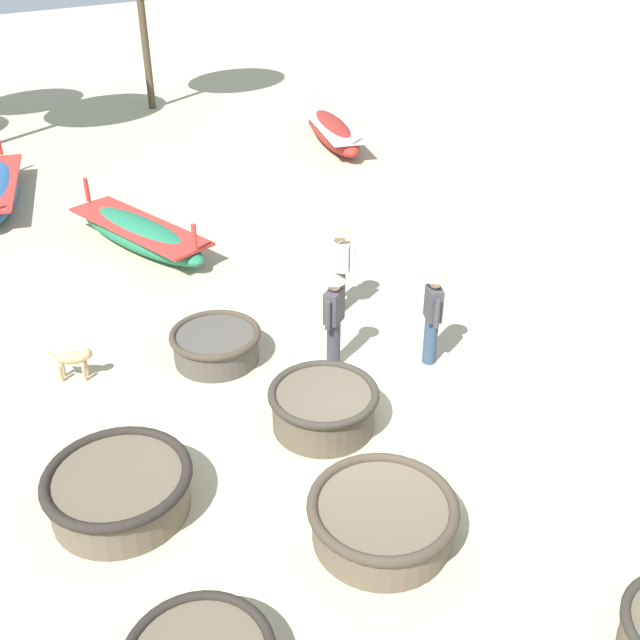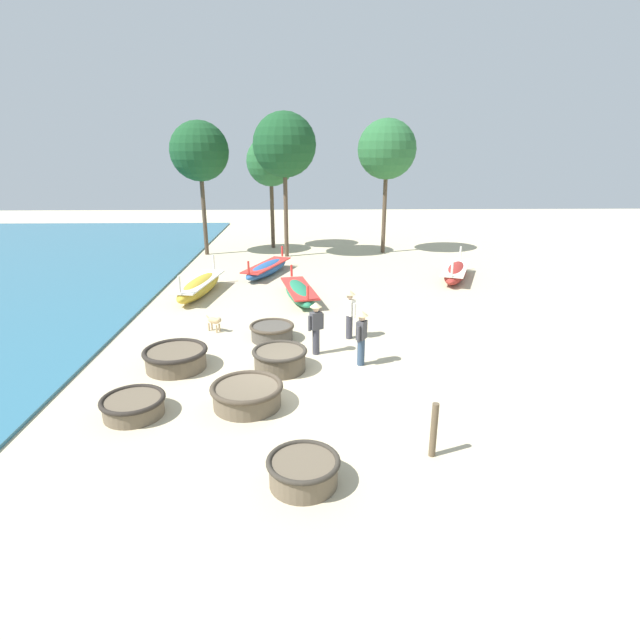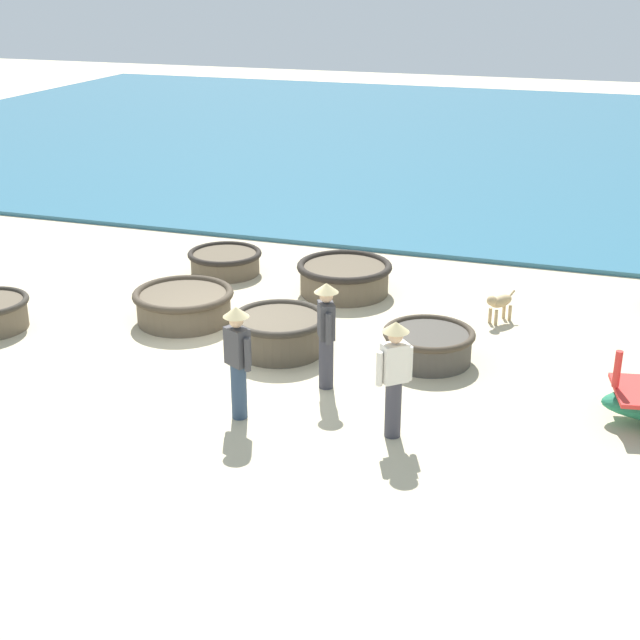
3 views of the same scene
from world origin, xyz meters
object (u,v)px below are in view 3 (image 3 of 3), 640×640
at_px(fisherman_with_hat, 326,329).
at_px(dog, 499,303).
at_px(coracle_far_left, 280,331).
at_px(fisherman_standing_left, 394,372).
at_px(coracle_tilted, 184,304).
at_px(coracle_center, 225,261).
at_px(coracle_far_right, 344,277).
at_px(coracle_nearest, 428,344).
at_px(fisherman_standing_right, 238,355).

height_order(fisherman_with_hat, dog, fisherman_with_hat).
relative_size(coracle_far_left, fisherman_with_hat, 0.95).
relative_size(coracle_far_left, dog, 2.66).
height_order(fisherman_standing_left, dog, fisherman_standing_left).
bearing_deg(coracle_tilted, coracle_far_left, 71.58).
xyz_separation_m(coracle_center, fisherman_standing_left, (5.54, 4.97, 0.70)).
bearing_deg(dog, fisherman_standing_left, -9.55).
height_order(coracle_far_right, dog, coracle_far_right).
bearing_deg(coracle_nearest, fisherman_with_hat, -41.10).
xyz_separation_m(coracle_nearest, coracle_center, (-2.97, -4.90, -0.03)).
height_order(fisherman_standing_right, dog, fisherman_standing_right).
bearing_deg(dog, coracle_far_left, -53.25).
distance_m(fisherman_standing_right, dog, 5.65).
bearing_deg(fisherman_with_hat, coracle_nearest, 138.90).
bearing_deg(coracle_nearest, coracle_far_left, -80.95).
bearing_deg(coracle_far_right, fisherman_standing_right, 1.17).
bearing_deg(coracle_far_left, coracle_nearest, 99.05).
height_order(coracle_nearest, coracle_far_right, coracle_far_right).
distance_m(coracle_far_right, fisherman_standing_left, 5.71).
height_order(coracle_nearest, fisherman_with_hat, fisherman_with_hat).
bearing_deg(coracle_center, coracle_far_left, 36.64).
height_order(coracle_far_left, coracle_tilted, coracle_far_left).
bearing_deg(coracle_center, fisherman_standing_right, 26.04).
height_order(coracle_center, fisherman_standing_right, fisherman_standing_right).
height_order(coracle_far_right, coracle_tilted, coracle_far_right).
height_order(coracle_nearest, coracle_tilted, coracle_tilted).
relative_size(coracle_nearest, fisherman_with_hat, 0.89).
distance_m(coracle_center, coracle_far_left, 4.18).
height_order(coracle_far_left, dog, coracle_far_left).
height_order(fisherman_with_hat, fisherman_standing_left, same).
distance_m(coracle_nearest, coracle_far_left, 2.44).
bearing_deg(coracle_far_right, fisherman_with_hat, 13.36).
xyz_separation_m(coracle_far_right, fisherman_with_hat, (4.07, 0.97, 0.63)).
xyz_separation_m(coracle_far_left, coracle_tilted, (-0.70, -2.10, -0.03)).
xyz_separation_m(coracle_far_right, fisherman_standing_right, (5.37, 0.11, 0.63)).
relative_size(coracle_far_left, coracle_tilted, 0.88).
xyz_separation_m(coracle_far_left, fisherman_standing_left, (2.19, 2.47, 0.61)).
bearing_deg(coracle_nearest, dog, 157.66).
bearing_deg(coracle_tilted, coracle_center, -171.57).
relative_size(fisherman_standing_right, dog, 2.81).
distance_m(coracle_center, fisherman_with_hat, 5.77).
distance_m(coracle_far_right, fisherman_standing_right, 5.40).
relative_size(coracle_center, dog, 2.56).
bearing_deg(coracle_center, fisherman_with_hat, 39.58).
bearing_deg(fisherman_with_hat, coracle_far_left, -132.52).
bearing_deg(fisherman_standing_left, coracle_nearest, -178.61).
height_order(coracle_far_right, coracle_center, coracle_far_right).
relative_size(coracle_nearest, coracle_center, 0.97).
bearing_deg(fisherman_with_hat, coracle_far_right, -166.64).
xyz_separation_m(coracle_center, fisherman_with_hat, (4.41, 3.65, 0.70)).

